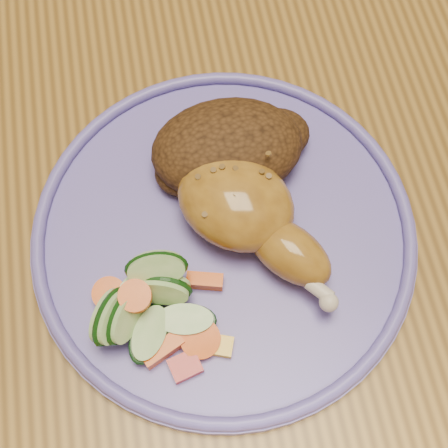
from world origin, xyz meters
name	(u,v)px	position (x,y,z in m)	size (l,w,h in m)	color
ground	(241,312)	(0.00, 0.00, 0.00)	(4.00, 4.00, 0.00)	brown
dining_table	(258,132)	(0.00, 0.00, 0.67)	(0.90, 1.40, 0.75)	olive
plate	(224,235)	(-0.06, -0.14, 0.76)	(0.29, 0.29, 0.01)	#6458B3
plate_rim	(224,229)	(-0.06, -0.14, 0.77)	(0.29, 0.29, 0.01)	#6458B3
chicken_leg	(248,214)	(-0.04, -0.14, 0.78)	(0.13, 0.15, 0.05)	#A67322
rice_pilaf	(230,148)	(-0.04, -0.08, 0.78)	(0.13, 0.09, 0.05)	#412710
vegetable_pile	(150,307)	(-0.12, -0.19, 0.78)	(0.11, 0.10, 0.05)	#A50A05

